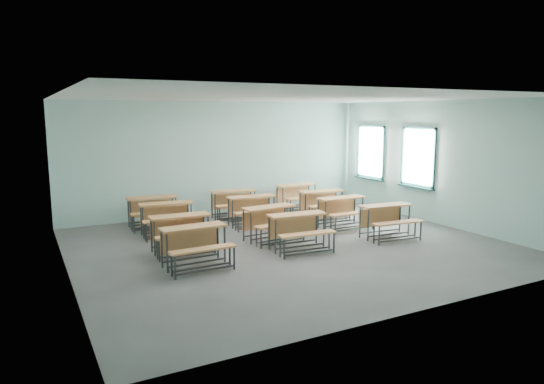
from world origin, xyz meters
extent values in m
cube|color=slate|center=(0.00, 0.00, -0.01)|extent=(9.00, 8.00, 0.02)
cube|color=silver|center=(0.00, 0.00, 3.21)|extent=(9.00, 8.00, 0.02)
cube|color=#A9D3C9|center=(0.00, 4.01, 1.60)|extent=(9.00, 0.02, 3.20)
cube|color=#A9D3C9|center=(0.00, -4.01, 1.60)|extent=(9.00, 0.02, 3.20)
cube|color=#A9D3C9|center=(-4.51, 0.00, 1.60)|extent=(0.02, 8.00, 3.20)
cube|color=#A9D3C9|center=(4.51, 0.00, 1.60)|extent=(0.02, 8.00, 3.20)
cube|color=#184545|center=(4.47, 2.80, 0.93)|extent=(0.06, 1.20, 0.06)
cube|color=#184545|center=(4.47, 2.80, 2.47)|extent=(0.06, 1.20, 0.06)
cube|color=#184545|center=(4.47, 2.23, 1.70)|extent=(0.06, 0.06, 1.60)
cube|color=#184545|center=(4.47, 3.37, 1.70)|extent=(0.06, 0.06, 1.60)
cube|color=#184545|center=(4.47, 2.80, 1.70)|extent=(0.04, 0.04, 1.48)
cube|color=#184545|center=(4.47, 2.80, 1.70)|extent=(0.04, 1.08, 0.04)
cube|color=#184545|center=(4.43, 2.80, 0.87)|extent=(0.14, 1.28, 0.04)
cube|color=white|center=(4.50, 2.80, 1.70)|extent=(0.01, 1.08, 1.48)
cube|color=#184545|center=(4.47, 0.80, 0.93)|extent=(0.06, 1.20, 0.06)
cube|color=#184545|center=(4.47, 0.80, 2.47)|extent=(0.06, 1.20, 0.06)
cube|color=#184545|center=(4.47, 0.23, 1.70)|extent=(0.06, 0.06, 1.60)
cube|color=#184545|center=(4.47, 1.37, 1.70)|extent=(0.06, 0.06, 1.60)
cube|color=#184545|center=(4.47, 0.80, 1.70)|extent=(0.04, 0.04, 1.48)
cube|color=#184545|center=(4.47, 0.80, 1.70)|extent=(0.04, 1.08, 0.04)
cube|color=#184545|center=(4.43, 0.80, 0.87)|extent=(0.14, 1.28, 0.04)
cube|color=white|center=(4.50, 0.80, 1.70)|extent=(0.01, 1.08, 1.48)
cube|color=#CD834A|center=(-2.32, -0.40, 0.75)|extent=(1.25, 0.45, 0.04)
cube|color=#CD834A|center=(-2.33, -0.21, 0.44)|extent=(1.17, 0.06, 0.42)
cylinder|color=#373A3C|center=(-2.88, -0.58, 0.37)|extent=(0.04, 0.04, 0.73)
cylinder|color=#373A3C|center=(-1.75, -0.55, 0.37)|extent=(0.04, 0.04, 0.73)
cylinder|color=#373A3C|center=(-2.89, -0.25, 0.37)|extent=(0.04, 0.04, 0.73)
cylinder|color=#373A3C|center=(-1.76, -0.22, 0.37)|extent=(0.04, 0.04, 0.73)
cube|color=#373A3C|center=(-2.32, -0.56, 0.10)|extent=(1.13, 0.07, 0.03)
cube|color=#373A3C|center=(-2.33, -0.23, 0.10)|extent=(1.13, 0.07, 0.03)
cube|color=#CD834A|center=(-2.31, -0.89, 0.45)|extent=(1.24, 0.30, 0.04)
cylinder|color=#373A3C|center=(-2.87, -1.01, 0.21)|extent=(0.04, 0.04, 0.43)
cylinder|color=#373A3C|center=(-1.74, -0.97, 0.21)|extent=(0.04, 0.04, 0.43)
cylinder|color=#373A3C|center=(-2.88, -0.81, 0.21)|extent=(0.04, 0.04, 0.43)
cylinder|color=#373A3C|center=(-1.74, -0.78, 0.21)|extent=(0.04, 0.04, 0.43)
cube|color=#373A3C|center=(-2.30, -0.99, 0.08)|extent=(1.13, 0.07, 0.03)
cube|color=#373A3C|center=(-2.31, -0.80, 0.08)|extent=(1.13, 0.07, 0.03)
cube|color=#CD834A|center=(-0.01, -0.32, 0.75)|extent=(1.26, 0.50, 0.04)
cube|color=#CD834A|center=(0.01, -0.13, 0.44)|extent=(1.17, 0.11, 0.42)
cylinder|color=#373A3C|center=(-0.58, -0.44, 0.37)|extent=(0.04, 0.04, 0.73)
cylinder|color=#373A3C|center=(0.55, -0.53, 0.37)|extent=(0.04, 0.04, 0.73)
cylinder|color=#373A3C|center=(-0.56, -0.12, 0.37)|extent=(0.04, 0.04, 0.73)
cylinder|color=#373A3C|center=(0.57, -0.20, 0.37)|extent=(0.04, 0.04, 0.73)
cube|color=#373A3C|center=(-0.02, -0.49, 0.10)|extent=(1.13, 0.11, 0.03)
cube|color=#373A3C|center=(0.00, -0.16, 0.10)|extent=(1.13, 0.11, 0.03)
cube|color=#CD834A|center=(-0.04, -0.81, 0.45)|extent=(1.25, 0.35, 0.04)
cylinder|color=#373A3C|center=(-0.62, -0.87, 0.21)|extent=(0.04, 0.04, 0.43)
cylinder|color=#373A3C|center=(0.51, -0.95, 0.21)|extent=(0.04, 0.04, 0.43)
cylinder|color=#373A3C|center=(-0.60, -0.68, 0.21)|extent=(0.04, 0.04, 0.43)
cylinder|color=#373A3C|center=(0.53, -0.76, 0.21)|extent=(0.04, 0.04, 0.43)
cube|color=#373A3C|center=(-0.05, -0.91, 0.08)|extent=(1.13, 0.11, 0.03)
cube|color=#373A3C|center=(-0.04, -0.72, 0.08)|extent=(1.13, 0.11, 0.03)
cube|color=#CD834A|center=(2.33, -0.40, 0.75)|extent=(1.27, 0.51, 0.04)
cube|color=#CD834A|center=(2.35, -0.21, 0.44)|extent=(1.17, 0.12, 0.42)
cylinder|color=#373A3C|center=(1.76, -0.51, 0.37)|extent=(0.04, 0.04, 0.73)
cylinder|color=#373A3C|center=(2.89, -0.61, 0.37)|extent=(0.04, 0.04, 0.73)
cylinder|color=#373A3C|center=(1.78, -0.18, 0.37)|extent=(0.04, 0.04, 0.73)
cylinder|color=#373A3C|center=(2.91, -0.28, 0.37)|extent=(0.04, 0.04, 0.73)
cube|color=#373A3C|center=(2.32, -0.56, 0.10)|extent=(1.13, 0.12, 0.03)
cube|color=#373A3C|center=(2.35, -0.23, 0.10)|extent=(1.13, 0.12, 0.03)
cube|color=#CD834A|center=(2.29, -0.89, 0.45)|extent=(1.25, 0.36, 0.04)
cylinder|color=#373A3C|center=(1.72, -0.94, 0.21)|extent=(0.04, 0.04, 0.43)
cylinder|color=#373A3C|center=(2.85, -1.03, 0.21)|extent=(0.04, 0.04, 0.43)
cylinder|color=#373A3C|center=(1.74, -0.74, 0.21)|extent=(0.04, 0.04, 0.43)
cylinder|color=#373A3C|center=(2.87, -0.84, 0.21)|extent=(0.04, 0.04, 0.43)
cube|color=#373A3C|center=(2.29, -0.99, 0.08)|extent=(1.13, 0.12, 0.03)
cube|color=#373A3C|center=(2.30, -0.79, 0.08)|extent=(1.13, 0.12, 0.03)
cube|color=#CD834A|center=(-2.25, 0.69, 0.75)|extent=(1.25, 0.47, 0.04)
cube|color=#CD834A|center=(-2.24, 0.88, 0.44)|extent=(1.17, 0.08, 0.42)
cylinder|color=#373A3C|center=(-2.82, 0.55, 0.37)|extent=(0.04, 0.04, 0.73)
cylinder|color=#373A3C|center=(-1.69, 0.50, 0.37)|extent=(0.04, 0.04, 0.73)
cylinder|color=#373A3C|center=(-2.81, 0.88, 0.37)|extent=(0.04, 0.04, 0.73)
cylinder|color=#373A3C|center=(-1.68, 0.83, 0.37)|extent=(0.04, 0.04, 0.73)
cube|color=#373A3C|center=(-2.26, 0.53, 0.10)|extent=(1.13, 0.09, 0.03)
cube|color=#373A3C|center=(-2.24, 0.85, 0.10)|extent=(1.13, 0.09, 0.03)
cube|color=#CD834A|center=(-2.27, 0.20, 0.45)|extent=(1.25, 0.32, 0.04)
cylinder|color=#373A3C|center=(-2.84, 0.13, 0.21)|extent=(0.04, 0.04, 0.43)
cylinder|color=#373A3C|center=(-1.71, 0.07, 0.21)|extent=(0.04, 0.04, 0.43)
cylinder|color=#373A3C|center=(-2.83, 0.32, 0.21)|extent=(0.04, 0.04, 0.43)
cylinder|color=#373A3C|center=(-1.70, 0.27, 0.21)|extent=(0.04, 0.04, 0.43)
cube|color=#373A3C|center=(-2.28, 0.10, 0.08)|extent=(1.13, 0.09, 0.03)
cube|color=#373A3C|center=(-2.27, 0.29, 0.08)|extent=(1.13, 0.09, 0.03)
cube|color=#CD834A|center=(-0.17, 0.68, 0.75)|extent=(1.27, 0.52, 0.04)
cube|color=#CD834A|center=(-0.18, 0.87, 0.44)|extent=(1.17, 0.13, 0.42)
cylinder|color=#373A3C|center=(-0.71, 0.46, 0.37)|extent=(0.04, 0.04, 0.73)
cylinder|color=#373A3C|center=(0.41, 0.56, 0.37)|extent=(0.04, 0.04, 0.73)
cylinder|color=#373A3C|center=(-0.74, 0.79, 0.37)|extent=(0.04, 0.04, 0.73)
cylinder|color=#373A3C|center=(0.38, 0.89, 0.37)|extent=(0.04, 0.04, 0.73)
cube|color=#373A3C|center=(-0.15, 0.51, 0.10)|extent=(1.13, 0.13, 0.03)
cube|color=#373A3C|center=(-0.18, 0.84, 0.10)|extent=(1.13, 0.13, 0.03)
cube|color=#CD834A|center=(-0.12, 0.19, 0.45)|extent=(1.25, 0.37, 0.04)
cylinder|color=#373A3C|center=(-0.68, 0.04, 0.21)|extent=(0.04, 0.04, 0.43)
cylinder|color=#373A3C|center=(0.45, 0.14, 0.21)|extent=(0.04, 0.04, 0.43)
cylinder|color=#373A3C|center=(-0.69, 0.23, 0.21)|extent=(0.04, 0.04, 0.43)
cylinder|color=#373A3C|center=(0.43, 0.33, 0.21)|extent=(0.04, 0.04, 0.43)
cube|color=#373A3C|center=(-0.11, 0.09, 0.08)|extent=(1.13, 0.13, 0.03)
cube|color=#373A3C|center=(-0.13, 0.28, 0.08)|extent=(1.13, 0.13, 0.03)
cube|color=#CD834A|center=(2.02, 0.91, 0.75)|extent=(1.24, 0.41, 0.04)
cube|color=#CD834A|center=(2.02, 1.10, 0.44)|extent=(1.17, 0.02, 0.42)
cylinder|color=#373A3C|center=(1.45, 0.75, 0.37)|extent=(0.04, 0.04, 0.73)
cylinder|color=#373A3C|center=(2.58, 0.75, 0.37)|extent=(0.04, 0.04, 0.73)
cylinder|color=#373A3C|center=(1.45, 1.08, 0.37)|extent=(0.04, 0.04, 0.73)
cylinder|color=#373A3C|center=(2.59, 1.08, 0.37)|extent=(0.04, 0.04, 0.73)
cube|color=#373A3C|center=(2.02, 0.75, 0.10)|extent=(1.13, 0.03, 0.03)
cube|color=#373A3C|center=(2.02, 1.08, 0.10)|extent=(1.13, 0.03, 0.03)
cube|color=#CD834A|center=(2.02, 0.42, 0.45)|extent=(1.24, 0.26, 0.04)
cylinder|color=#373A3C|center=(1.45, 0.32, 0.21)|extent=(0.04, 0.04, 0.43)
cylinder|color=#373A3C|center=(2.58, 0.32, 0.21)|extent=(0.04, 0.04, 0.43)
cylinder|color=#373A3C|center=(1.45, 0.52, 0.21)|extent=(0.04, 0.04, 0.43)
cylinder|color=#373A3C|center=(2.58, 0.52, 0.21)|extent=(0.04, 0.04, 0.43)
cube|color=#373A3C|center=(2.02, 0.32, 0.08)|extent=(1.13, 0.03, 0.03)
cube|color=#373A3C|center=(2.02, 0.52, 0.08)|extent=(1.13, 0.03, 0.03)
cube|color=#CD834A|center=(-2.11, 2.23, 0.75)|extent=(1.26, 0.51, 0.04)
cube|color=#CD834A|center=(-2.10, 2.42, 0.44)|extent=(1.17, 0.11, 0.42)
cylinder|color=#373A3C|center=(-2.69, 2.11, 0.37)|extent=(0.04, 0.04, 0.73)
cylinder|color=#373A3C|center=(-1.56, 2.02, 0.37)|extent=(0.04, 0.04, 0.73)
cylinder|color=#373A3C|center=(-2.66, 2.44, 0.37)|extent=(0.04, 0.04, 0.73)
cylinder|color=#373A3C|center=(-1.53, 2.35, 0.37)|extent=(0.04, 0.04, 0.73)
cube|color=#373A3C|center=(-2.12, 2.07, 0.10)|extent=(1.13, 0.12, 0.03)
cube|color=#373A3C|center=(-2.10, 2.40, 0.10)|extent=(1.13, 0.12, 0.03)
cube|color=#CD834A|center=(-2.15, 1.74, 0.45)|extent=(1.25, 0.35, 0.04)
cylinder|color=#373A3C|center=(-2.72, 1.69, 0.21)|extent=(0.04, 0.04, 0.43)
cylinder|color=#373A3C|center=(-1.59, 1.60, 0.21)|extent=(0.04, 0.04, 0.43)
cylinder|color=#373A3C|center=(-2.71, 1.88, 0.21)|extent=(0.04, 0.04, 0.43)
cylinder|color=#373A3C|center=(-1.58, 1.79, 0.21)|extent=(0.04, 0.04, 0.43)
cube|color=#373A3C|center=(-2.16, 1.64, 0.08)|extent=(1.13, 0.12, 0.03)
cube|color=#373A3C|center=(-2.14, 1.84, 0.08)|extent=(1.13, 0.12, 0.03)
cube|color=#CD834A|center=(0.09, 2.14, 0.75)|extent=(1.27, 0.51, 0.04)
cube|color=#CD834A|center=(0.11, 2.33, 0.44)|extent=(1.17, 0.12, 0.42)
cylinder|color=#373A3C|center=(-0.49, 2.02, 0.37)|extent=(0.04, 0.04, 0.73)
cylinder|color=#373A3C|center=(0.64, 1.93, 0.37)|extent=(0.04, 0.04, 0.73)
cylinder|color=#373A3C|center=(-0.46, 2.35, 0.37)|extent=(0.04, 0.04, 0.73)
cylinder|color=#373A3C|center=(0.67, 2.26, 0.37)|extent=(0.04, 0.04, 0.73)
cube|color=#373A3C|center=(0.08, 1.98, 0.10)|extent=(1.13, 0.12, 0.03)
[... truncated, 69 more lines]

